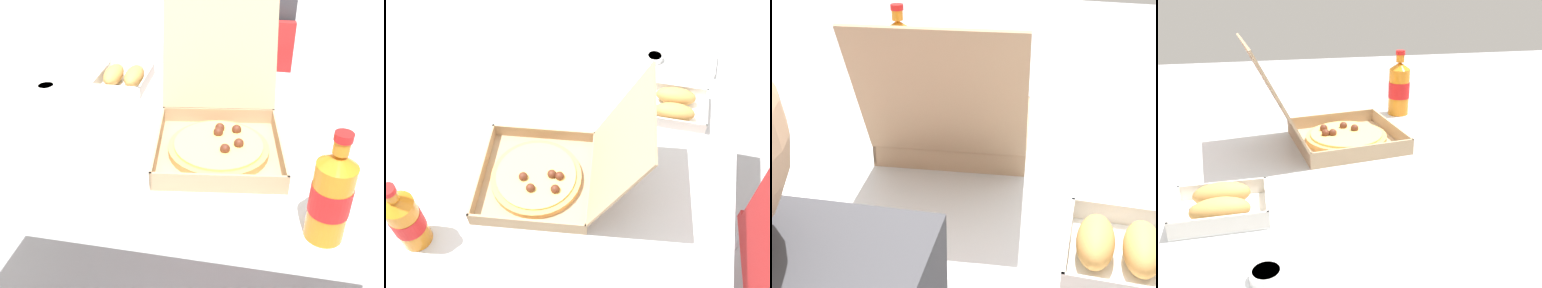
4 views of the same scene
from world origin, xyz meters
TOP-DOWN VIEW (x-y plane):
  - dining_table at (0.00, 0.00)m, footprint 1.32×0.83m
  - pizza_box_open at (0.10, -0.06)m, footprint 0.35×0.46m
  - bread_side_box at (-0.24, 0.22)m, footprint 0.16×0.19m
  - cola_bottle at (0.34, -0.33)m, footprint 0.07×0.07m

SIDE VIEW (x-z plane):
  - dining_table at x=0.00m, z-range 0.28..0.98m
  - bread_side_box at x=-0.24m, z-range 0.70..0.75m
  - pizza_box_open at x=0.10m, z-range 0.59..0.90m
  - cola_bottle at x=0.34m, z-range 0.68..0.91m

